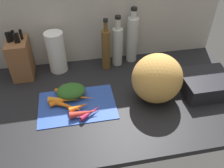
{
  "coord_description": "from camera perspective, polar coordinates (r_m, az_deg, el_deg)",
  "views": [
    {
      "loc": [
        -5.18,
        -89.8,
        83.22
      ],
      "look_at": [
        10.61,
        -6.27,
        13.39
      ],
      "focal_mm": 37.34,
      "sensor_mm": 36.0,
      "label": 1
    }
  ],
  "objects": [
    {
      "name": "ground_plane",
      "position": [
        1.24,
        -5.4,
        -4.11
      ],
      "size": [
        170.0,
        80.0,
        3.0
      ],
      "primitive_type": "cube",
      "color": "black"
    },
    {
      "name": "wall_back",
      "position": [
        1.39,
        -8.09,
        16.51
      ],
      "size": [
        170.0,
        3.0,
        60.0
      ],
      "primitive_type": "cube",
      "color": "#BCB7AD",
      "rests_on": "ground_plane"
    },
    {
      "name": "cutting_board",
      "position": [
        1.19,
        -8.52,
        -5.06
      ],
      "size": [
        38.53,
        25.78,
        0.8
      ],
      "primitive_type": "cube",
      "color": "#2D51B7",
      "rests_on": "ground_plane"
    },
    {
      "name": "carrot_0",
      "position": [
        1.12,
        -6.78,
        -7.05
      ],
      "size": [
        14.21,
        4.44,
        3.52
      ],
      "primitive_type": "cone",
      "rotation": [
        0.0,
        1.57,
        0.07
      ],
      "color": "red",
      "rests_on": "cutting_board"
    },
    {
      "name": "carrot_1",
      "position": [
        1.25,
        -11.78,
        -2.13
      ],
      "size": [
        9.48,
        7.8,
        2.21
      ],
      "primitive_type": "cone",
      "rotation": [
        0.0,
        1.57,
        -0.64
      ],
      "color": "orange",
      "rests_on": "cutting_board"
    },
    {
      "name": "carrot_2",
      "position": [
        1.21,
        -11.1,
        -3.72
      ],
      "size": [
        17.44,
        7.62,
        2.72
      ],
      "primitive_type": "cone",
      "rotation": [
        0.0,
        1.57,
        0.29
      ],
      "color": "orange",
      "rests_on": "cutting_board"
    },
    {
      "name": "carrot_3",
      "position": [
        1.15,
        -8.1,
        -5.56
      ],
      "size": [
        10.77,
        6.36,
        3.09
      ],
      "primitive_type": "cone",
      "rotation": [
        0.0,
        1.57,
        0.34
      ],
      "color": "orange",
      "rests_on": "cutting_board"
    },
    {
      "name": "carrot_4",
      "position": [
        1.25,
        -8.91,
        -1.5
      ],
      "size": [
        15.14,
        10.82,
        3.35
      ],
      "primitive_type": "cone",
      "rotation": [
        0.0,
        1.57,
        -0.53
      ],
      "color": "#B2264C",
      "rests_on": "cutting_board"
    },
    {
      "name": "carrot_5",
      "position": [
        1.13,
        -5.24,
        -6.94
      ],
      "size": [
        11.37,
        8.99,
        2.49
      ],
      "primitive_type": "cone",
      "rotation": [
        0.0,
        1.57,
        0.61
      ],
      "color": "#B2264C",
      "rests_on": "cutting_board"
    },
    {
      "name": "carrot_6",
      "position": [
        1.2,
        -11.72,
        -3.81
      ],
      "size": [
        15.99,
        6.19,
        3.35
      ],
      "primitive_type": "cone",
      "rotation": [
        0.0,
        1.57,
        -0.19
      ],
      "color": "orange",
      "rests_on": "cutting_board"
    },
    {
      "name": "carrot_7",
      "position": [
        1.17,
        -10.94,
        -5.27
      ],
      "size": [
        14.68,
        11.15,
        3.1
      ],
      "primitive_type": "cone",
      "rotation": [
        0.0,
        1.57,
        -0.58
      ],
      "color": "orange",
      "rests_on": "cutting_board"
    },
    {
      "name": "carrot_8",
      "position": [
        1.21,
        -8.5,
        -3.27
      ],
      "size": [
        17.67,
        7.74,
        2.93
      ],
      "primitive_type": "cone",
      "rotation": [
        0.0,
        1.57,
        -0.29
      ],
      "color": "orange",
      "rests_on": "cutting_board"
    },
    {
      "name": "carrot_greens_pile",
      "position": [
        1.22,
        -9.99,
        -1.73
      ],
      "size": [
        14.98,
        11.52,
        6.34
      ],
      "primitive_type": "ellipsoid",
      "color": "#2D6023",
      "rests_on": "cutting_board"
    },
    {
      "name": "winter_squash",
      "position": [
        1.17,
        10.94,
        1.34
      ],
      "size": [
        25.15,
        23.86,
        25.23
      ],
      "primitive_type": "ellipsoid",
      "color": "gold",
      "rests_on": "ground_plane"
    },
    {
      "name": "knife_block",
      "position": [
        1.41,
        -21.47,
        5.87
      ],
      "size": [
        11.13,
        15.92,
        27.7
      ],
      "color": "brown",
      "rests_on": "ground_plane"
    },
    {
      "name": "paper_towel_roll",
      "position": [
        1.39,
        -13.48,
        7.57
      ],
      "size": [
        10.43,
        10.43,
        24.44
      ],
      "primitive_type": "cylinder",
      "color": "white",
      "rests_on": "ground_plane"
    },
    {
      "name": "bottle_0",
      "position": [
        1.37,
        -1.47,
        8.62
      ],
      "size": [
        5.19,
        5.19,
        31.42
      ],
      "color": "brown",
      "rests_on": "ground_plane"
    },
    {
      "name": "bottle_1",
      "position": [
        1.41,
        1.34,
        9.46
      ],
      "size": [
        6.2,
        6.2,
        31.35
      ],
      "color": "silver",
      "rests_on": "ground_plane"
    },
    {
      "name": "bottle_2",
      "position": [
        1.44,
        4.97,
        11.0
      ],
      "size": [
        6.72,
        6.72,
        34.26
      ],
      "color": "silver",
      "rests_on": "ground_plane"
    },
    {
      "name": "dish_rack",
      "position": [
        1.34,
        21.99,
        0.08
      ],
      "size": [
        26.41,
        22.2,
        9.09
      ],
      "primitive_type": "cube",
      "color": "black",
      "rests_on": "ground_plane"
    }
  ]
}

